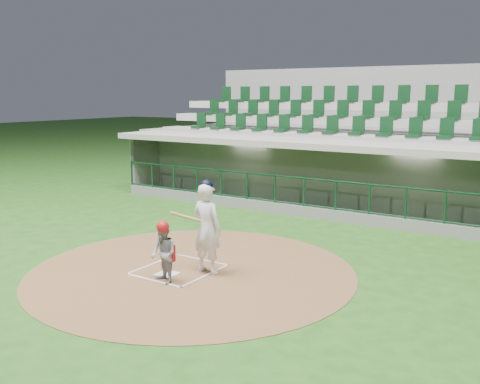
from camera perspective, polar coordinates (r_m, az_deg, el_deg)
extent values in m
plane|color=#1F4C15|center=(12.34, -5.65, -7.90)|extent=(120.00, 120.00, 0.00)
cylinder|color=brown|center=(12.01, -5.12, -8.38)|extent=(7.20, 7.20, 0.01)
cube|color=silver|center=(11.82, -7.79, -8.66)|extent=(0.43, 0.43, 0.02)
cube|color=silver|center=(12.58, -9.21, -7.54)|extent=(0.05, 1.80, 0.01)
cube|color=silver|center=(11.67, -3.67, -8.87)|extent=(0.05, 1.80, 0.01)
cube|color=silver|center=(12.75, -4.10, -7.20)|extent=(1.55, 0.05, 0.01)
cube|color=white|center=(11.51, -9.27, -9.27)|extent=(1.55, 0.05, 0.01)
cube|color=slate|center=(18.71, 8.87, -3.38)|extent=(15.00, 3.00, 0.10)
cube|color=slate|center=(19.88, 10.88, 1.49)|extent=(15.00, 0.20, 2.70)
cube|color=#A09A8E|center=(19.73, 10.77, 2.16)|extent=(13.50, 0.04, 0.90)
cube|color=slate|center=(22.50, -8.73, 2.58)|extent=(0.20, 3.00, 2.70)
cube|color=gray|center=(18.02, 8.79, 5.30)|extent=(15.40, 3.50, 0.20)
cube|color=slate|center=(17.18, 6.81, -2.16)|extent=(15.00, 0.15, 0.40)
cube|color=black|center=(16.91, 6.92, 3.05)|extent=(15.00, 0.01, 0.95)
cube|color=brown|center=(19.58, 10.15, -1.97)|extent=(12.75, 0.40, 0.45)
cube|color=white|center=(19.66, 1.06, 5.45)|extent=(1.30, 0.35, 0.04)
cube|color=white|center=(17.27, 18.26, 4.24)|extent=(1.30, 0.35, 0.04)
imported|color=#B11313|center=(21.95, -4.19, 0.97)|extent=(1.15, 0.93, 1.56)
imported|color=#9E1D11|center=(20.22, 3.95, 0.43)|extent=(1.04, 0.47, 1.75)
imported|color=#AF1213|center=(18.60, 16.78, -1.02)|extent=(0.86, 0.61, 1.65)
imported|color=#B5131A|center=(17.94, 22.71, -1.87)|extent=(1.56, 0.93, 1.61)
cube|color=gray|center=(21.36, 12.58, 2.85)|extent=(17.00, 6.50, 2.50)
cube|color=#9C988D|center=(19.85, 11.18, 5.68)|extent=(16.60, 0.95, 0.30)
cube|color=#9A978B|center=(20.70, 12.23, 7.36)|extent=(16.60, 0.95, 0.30)
cube|color=#9E978F|center=(21.57, 13.20, 8.89)|extent=(16.60, 0.95, 0.30)
cube|color=slate|center=(24.40, 15.50, 6.88)|extent=(17.00, 0.25, 5.05)
imported|color=white|center=(11.59, -3.54, -3.90)|extent=(0.75, 0.52, 1.99)
sphere|color=black|center=(11.39, -3.60, 0.66)|extent=(0.28, 0.28, 0.28)
cylinder|color=tan|center=(11.49, -5.30, -2.80)|extent=(0.58, 0.79, 0.39)
imported|color=gray|center=(11.17, -8.17, -6.54)|extent=(0.74, 0.66, 1.24)
sphere|color=#B21319|center=(11.02, -8.25, -3.70)|extent=(0.26, 0.26, 0.26)
cube|color=#A4111B|center=(11.28, -7.67, -6.41)|extent=(0.32, 0.10, 0.35)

